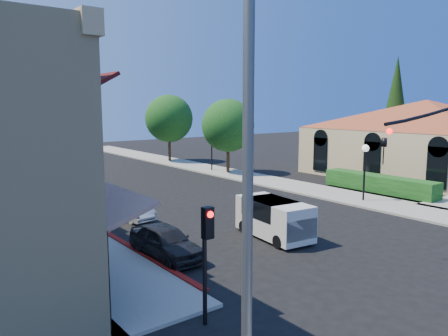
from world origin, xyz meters
TOP-DOWN VIEW (x-y plane):
  - ground at (0.00, 0.00)m, footprint 120.00×120.00m
  - sidewalk_right at (8.75, 27.00)m, footprint 3.50×50.00m
  - curb_red_strip at (-6.90, 8.00)m, footprint 0.25×10.00m
  - mission_building at (21.99, 11.50)m, footprint 30.12×30.12m
  - hedge at (11.70, 9.00)m, footprint 1.40×8.00m
  - conifer_far at (28.00, 18.00)m, footprint 3.20×3.20m
  - street_tree_a at (8.80, 22.00)m, footprint 4.56×4.56m
  - street_tree_b at (8.80, 32.00)m, footprint 4.94×4.94m
  - secondary_signal at (-8.00, 1.41)m, footprint 0.28×0.42m
  - cobra_streetlight at (-9.15, -2.00)m, footprint 3.60×0.25m
  - lamppost_left_near at (-8.50, 8.00)m, footprint 0.44×0.44m
  - lamppost_left_far at (-8.50, 22.00)m, footprint 0.44×0.44m
  - lamppost_right_near at (8.50, 8.00)m, footprint 0.44×0.44m
  - lamppost_right_far at (8.50, 24.00)m, footprint 0.44×0.44m
  - white_van at (-1.01, 6.03)m, footprint 2.13×4.05m
  - parked_car_a at (-6.20, 6.75)m, footprint 1.65×3.88m
  - parked_car_b at (-4.80, 13.00)m, footprint 1.60×3.48m
  - parked_car_c at (-6.20, 21.78)m, footprint 1.62×3.98m
  - parked_car_d at (-6.20, 26.79)m, footprint 1.83×3.96m

SIDE VIEW (x-z plane):
  - ground at x=0.00m, z-range 0.00..0.00m
  - curb_red_strip at x=-6.90m, z-range -0.03..0.03m
  - hedge at x=11.70m, z-range -0.55..0.55m
  - sidewalk_right at x=8.75m, z-range 0.00..0.12m
  - parked_car_d at x=-6.20m, z-range 0.00..1.10m
  - parked_car_b at x=-4.80m, z-range 0.00..1.11m
  - parked_car_c at x=-6.20m, z-range 0.00..1.15m
  - parked_car_a at x=-6.20m, z-range 0.00..1.31m
  - white_van at x=-1.01m, z-range 0.13..1.85m
  - secondary_signal at x=-8.00m, z-range 0.66..3.98m
  - lamppost_left_near at x=-8.50m, z-range 0.95..4.52m
  - lamppost_left_far at x=-8.50m, z-range 0.95..4.52m
  - lamppost_right_near at x=8.50m, z-range 0.95..4.52m
  - lamppost_right_far at x=8.50m, z-range 0.95..4.52m
  - mission_building at x=21.99m, z-range 0.55..6.95m
  - street_tree_a at x=8.80m, z-range 0.95..7.43m
  - street_tree_b at x=8.80m, z-range 1.03..8.05m
  - cobra_streetlight at x=-9.15m, z-range 0.61..9.92m
  - conifer_far at x=28.00m, z-range 0.86..11.86m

